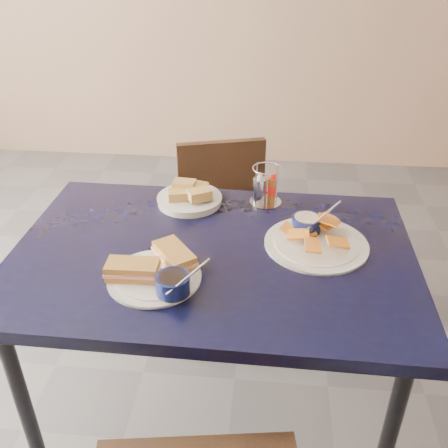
# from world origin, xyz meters

# --- Properties ---
(dining_table) EXTENTS (1.20, 0.81, 0.75)m
(dining_table) POSITION_xyz_m (-0.06, 0.13, 0.68)
(dining_table) COLOR black
(dining_table) RESTS_ON ground
(chair_far) EXTENTS (0.46, 0.46, 0.80)m
(chair_far) POSITION_xyz_m (-0.06, 0.78, 0.46)
(chair_far) COLOR black
(chair_far) RESTS_ON ground
(sandwich_plate) EXTENTS (0.29, 0.27, 0.12)m
(sandwich_plate) POSITION_xyz_m (-0.19, -0.02, 0.78)
(sandwich_plate) COLOR white
(sandwich_plate) RESTS_ON dining_table
(plantain_plate) EXTENTS (0.31, 0.31, 0.12)m
(plantain_plate) POSITION_xyz_m (0.24, 0.21, 0.77)
(plantain_plate) COLOR white
(plantain_plate) RESTS_ON dining_table
(bread_basket) EXTENTS (0.22, 0.22, 0.07)m
(bread_basket) POSITION_xyz_m (-0.17, 0.42, 0.77)
(bread_basket) COLOR white
(bread_basket) RESTS_ON dining_table
(condiment_caddy) EXTENTS (0.11, 0.11, 0.14)m
(condiment_caddy) POSITION_xyz_m (0.09, 0.44, 0.81)
(condiment_caddy) COLOR silver
(condiment_caddy) RESTS_ON dining_table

